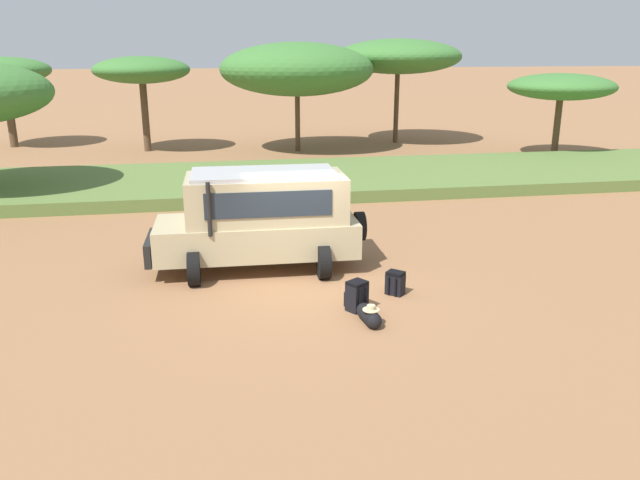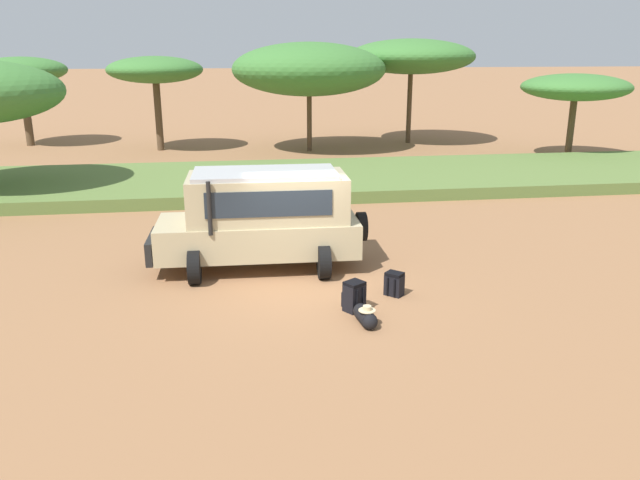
# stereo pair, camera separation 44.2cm
# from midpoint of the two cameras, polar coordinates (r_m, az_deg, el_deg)

# --- Properties ---
(ground_plane) EXTENTS (320.00, 320.00, 0.00)m
(ground_plane) POSITION_cam_midpoint_polar(r_m,az_deg,el_deg) (14.56, -2.45, -4.11)
(ground_plane) COLOR #936642
(grass_bank) EXTENTS (120.00, 7.00, 0.44)m
(grass_bank) POSITION_cam_midpoint_polar(r_m,az_deg,el_deg) (25.01, -5.83, 5.43)
(grass_bank) COLOR #5B7538
(grass_bank) RESTS_ON ground_plane
(safari_vehicle) EXTENTS (5.38, 2.82, 2.44)m
(safari_vehicle) POSITION_cam_midpoint_polar(r_m,az_deg,el_deg) (15.37, -6.25, 2.04)
(safari_vehicle) COLOR tan
(safari_vehicle) RESTS_ON ground_plane
(backpack_beside_front_wheel) EXTENTS (0.49, 0.49, 0.54)m
(backpack_beside_front_wheel) POSITION_cam_midpoint_polar(r_m,az_deg,el_deg) (14.00, 6.02, -3.94)
(backpack_beside_front_wheel) COLOR black
(backpack_beside_front_wheel) RESTS_ON ground_plane
(backpack_cluster_center) EXTENTS (0.51, 0.53, 0.65)m
(backpack_cluster_center) POSITION_cam_midpoint_polar(r_m,az_deg,el_deg) (13.08, 2.38, -5.14)
(backpack_cluster_center) COLOR black
(backpack_cluster_center) RESTS_ON ground_plane
(duffel_bag_low_black_case) EXTENTS (0.39, 0.85, 0.43)m
(duffel_bag_low_black_case) POSITION_cam_midpoint_polar(r_m,az_deg,el_deg) (12.55, 3.49, -6.90)
(duffel_bag_low_black_case) COLOR black
(duffel_bag_low_black_case) RESTS_ON ground_plane
(acacia_tree_far_left) EXTENTS (4.82, 5.01, 4.82)m
(acacia_tree_far_left) POSITION_cam_midpoint_polar(r_m,az_deg,el_deg) (38.65, -27.24, 13.57)
(acacia_tree_far_left) COLOR brown
(acacia_tree_far_left) RESTS_ON ground_plane
(acacia_tree_centre_back) EXTENTS (4.93, 4.87, 4.87)m
(acacia_tree_centre_back) POSITION_cam_midpoint_polar(r_m,az_deg,el_deg) (34.51, -16.37, 14.64)
(acacia_tree_centre_back) COLOR brown
(acacia_tree_centre_back) RESTS_ON ground_plane
(acacia_tree_right_mid) EXTENTS (7.93, 7.01, 5.57)m
(acacia_tree_right_mid) POSITION_cam_midpoint_polar(r_m,az_deg,el_deg) (33.24, -2.51, 15.33)
(acacia_tree_right_mid) COLOR brown
(acacia_tree_right_mid) RESTS_ON ground_plane
(acacia_tree_far_right) EXTENTS (7.05, 7.00, 5.76)m
(acacia_tree_far_right) POSITION_cam_midpoint_polar(r_m,az_deg,el_deg) (36.59, 6.80, 16.32)
(acacia_tree_far_right) COLOR brown
(acacia_tree_far_right) RESTS_ON ground_plane
(acacia_tree_distant_right) EXTENTS (5.13, 5.07, 4.10)m
(acacia_tree_distant_right) POSITION_cam_midpoint_polar(r_m,az_deg,el_deg) (33.25, 20.83, 12.94)
(acacia_tree_distant_right) COLOR brown
(acacia_tree_distant_right) RESTS_ON ground_plane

